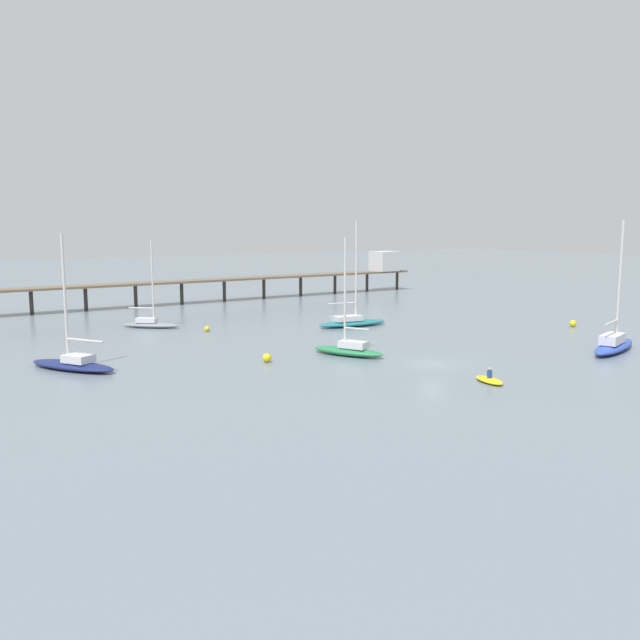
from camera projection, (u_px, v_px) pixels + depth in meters
ground_plane at (432, 364)px, 54.99m from camera, size 400.00×400.00×0.00m
pier at (281, 273)px, 105.27m from camera, size 77.57×6.45×6.91m
sailboat_gray at (150, 322)px, 74.31m from camera, size 6.16×5.53×9.82m
sailboat_teal at (352, 321)px, 75.44m from camera, size 8.75×3.19×12.04m
sailboat_navy at (73, 362)px, 52.77m from camera, size 6.59×8.39×10.92m
sailboat_blue at (614, 343)px, 60.40m from camera, size 9.64×5.19×11.99m
sailboat_green at (349, 348)px, 58.50m from camera, size 4.95×7.02×10.51m
dinghy_yellow at (489, 380)px, 48.54m from camera, size 1.87×3.12×1.14m
mooring_buoy_inner at (573, 323)px, 75.03m from camera, size 0.78×0.78×0.78m
mooring_buoy_near at (207, 329)px, 71.77m from camera, size 0.61×0.61×0.61m
mooring_buoy_outer at (267, 358)px, 55.65m from camera, size 0.78×0.78×0.78m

